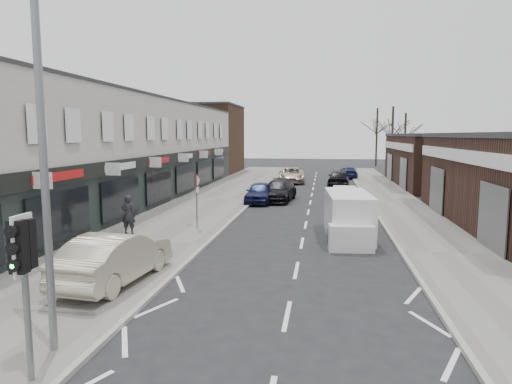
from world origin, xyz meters
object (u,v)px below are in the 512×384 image
at_px(parked_car_right_b, 339,178).
at_px(parked_car_right_a, 344,196).
at_px(pedestrian, 128,215).
at_px(traffic_light, 23,259).
at_px(warning_sign, 197,185).
at_px(parked_car_left_b, 278,191).
at_px(sedan_on_pavement, 115,257).
at_px(parked_car_left_c, 291,175).
at_px(street_lamp, 50,134).
at_px(parked_car_right_c, 348,172).
at_px(parked_car_left_a, 260,192).
at_px(white_van, 348,217).

bearing_deg(parked_car_right_b, parked_car_right_a, 93.63).
distance_m(pedestrian, parked_car_right_a, 14.59).
relative_size(traffic_light, warning_sign, 1.15).
height_order(warning_sign, parked_car_left_b, warning_sign).
relative_size(sedan_on_pavement, parked_car_left_c, 0.88).
xyz_separation_m(street_lamp, sedan_on_pavement, (-0.87, 4.39, -3.73)).
bearing_deg(sedan_on_pavement, parked_car_left_c, -89.94).
distance_m(pedestrian, parked_car_right_c, 32.34).
height_order(parked_car_left_b, parked_car_right_a, parked_car_left_b).
height_order(traffic_light, warning_sign, traffic_light).
bearing_deg(parked_car_left_a, parked_car_left_b, 45.64).
xyz_separation_m(white_van, parked_car_left_a, (-5.40, 9.96, -0.24)).
bearing_deg(warning_sign, parked_car_right_c, 73.02).
bearing_deg(white_van, parked_car_right_b, 85.28).
relative_size(pedestrian, parked_car_left_c, 0.34).
bearing_deg(parked_car_left_a, white_van, -60.17).
height_order(parked_car_left_a, parked_car_left_c, parked_car_left_c).
bearing_deg(warning_sign, pedestrian, -144.40).
distance_m(traffic_light, parked_car_right_a, 23.64).
xyz_separation_m(street_lamp, white_van, (6.53, 12.11, -3.66)).
distance_m(street_lamp, pedestrian, 11.92).
distance_m(parked_car_left_c, parked_car_right_c, 7.97).
relative_size(parked_car_right_b, parked_car_right_c, 1.08).
relative_size(traffic_light, parked_car_right_c, 0.73).
xyz_separation_m(parked_car_left_b, parked_car_right_c, (5.74, 17.95, -0.10)).
bearing_deg(parked_car_left_a, parked_car_left_c, 86.29).
distance_m(street_lamp, parked_car_left_c, 35.87).
bearing_deg(white_van, parked_car_right_a, 84.46).
xyz_separation_m(traffic_light, sedan_on_pavement, (-0.99, 5.61, -1.52)).
height_order(pedestrian, parked_car_right_c, pedestrian).
bearing_deg(warning_sign, parked_car_left_b, 74.33).
relative_size(white_van, pedestrian, 2.94).
distance_m(sedan_on_pavement, parked_car_left_b, 19.08).
bearing_deg(white_van, traffic_light, -119.81).
xyz_separation_m(white_van, parked_car_right_b, (0.20, 20.30, -0.18)).
bearing_deg(pedestrian, parked_car_right_b, -115.44).
xyz_separation_m(warning_sign, parked_car_left_a, (1.76, 9.27, -1.49)).
relative_size(street_lamp, white_van, 1.51).
height_order(street_lamp, parked_car_left_c, street_lamp).
distance_m(parked_car_left_b, parked_car_right_c, 18.84).
bearing_deg(traffic_light, parked_car_left_a, 87.54).
xyz_separation_m(white_van, parked_car_left_b, (-4.24, 11.09, -0.24)).
height_order(white_van, sedan_on_pavement, white_van).
xyz_separation_m(warning_sign, parked_car_right_b, (7.36, 19.61, -1.42)).
xyz_separation_m(traffic_light, warning_sign, (-0.76, 14.02, -0.21)).
relative_size(parked_car_left_b, parked_car_right_c, 1.17).
relative_size(white_van, parked_car_left_c, 1.00).
relative_size(white_van, parked_car_right_b, 1.16).
bearing_deg(parked_car_left_a, pedestrian, -110.31).
distance_m(white_van, pedestrian, 9.93).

